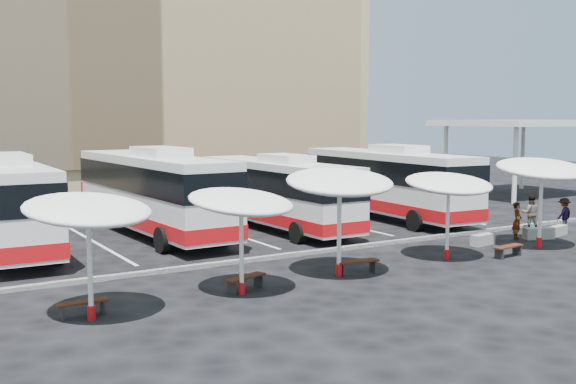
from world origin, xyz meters
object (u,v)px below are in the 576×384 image
bus_1 (152,190)px  sunshade_1 (241,202)px  sunshade_4 (542,169)px  passenger_3 (564,214)px  sunshade_0 (88,210)px  passenger_1 (531,213)px  sunshade_2 (340,182)px  passenger_0 (517,221)px  wood_bench_2 (357,263)px  bus_3 (386,181)px  wood_bench_3 (508,248)px  wood_bench_1 (245,279)px  bus_2 (276,191)px  conc_bench_2 (558,231)px  conc_bench_1 (539,233)px  bus_0 (2,200)px  sunshade_3 (449,184)px  wood_bench_0 (82,305)px  conc_bench_0 (483,240)px

bus_1 → sunshade_1: bus_1 is taller
sunshade_4 → passenger_3: 5.71m
sunshade_0 → passenger_1: sunshade_0 is taller
sunshade_2 → passenger_3: bearing=7.9°
passenger_0 → wood_bench_2: bearing=160.7°
bus_1 → bus_3: (12.44, -1.51, -0.06)m
sunshade_0 → sunshade_4: sunshade_4 is taller
bus_1 → sunshade_2: bus_1 is taller
wood_bench_3 → wood_bench_1: bearing=175.7°
wood_bench_2 → bus_3: bearing=46.2°
bus_1 → wood_bench_2: 11.72m
bus_2 → sunshade_1: bearing=-125.7°
sunshade_1 → wood_bench_1: 2.52m
sunshade_4 → wood_bench_2: 9.69m
wood_bench_2 → conc_bench_2: 12.53m
wood_bench_3 → sunshade_0: bearing=179.1°
conc_bench_1 → sunshade_1: bearing=-174.4°
passenger_3 → passenger_1: bearing=-38.7°
bus_0 → sunshade_0: size_ratio=3.03×
bus_2 → wood_bench_1: (-6.73, -9.61, -1.51)m
sunshade_1 → passenger_3: size_ratio=2.59×
wood_bench_1 → wood_bench_2: 4.33m
sunshade_3 → sunshade_4: 4.94m
bus_0 → wood_bench_1: 12.35m
bus_1 → conc_bench_2: (15.69, -9.83, -1.85)m
wood_bench_3 → sunshade_4: bearing=13.8°
bus_0 → conc_bench_1: 22.85m
conc_bench_2 → sunshade_1: bearing=-174.4°
bus_2 → passenger_3: (11.48, -7.54, -1.08)m
sunshade_3 → wood_bench_2: (-4.34, -0.13, -2.51)m
sunshade_3 → sunshade_4: sunshade_4 is taller
wood_bench_2 → bus_2: bearing=76.0°
bus_1 → sunshade_4: 16.88m
sunshade_2 → wood_bench_3: size_ratio=3.05×
bus_2 → conc_bench_2: 13.15m
wood_bench_3 → conc_bench_2: bearing=20.1°
sunshade_3 → conc_bench_2: 8.63m
wood_bench_1 → passenger_0: 14.38m
passenger_0 → sunshade_2: bearing=159.9°
sunshade_3 → wood_bench_3: bearing=-22.4°
bus_0 → bus_2: (12.00, -1.43, -0.16)m
bus_3 → wood_bench_0: bearing=-149.0°
conc_bench_0 → wood_bench_2: bearing=-169.3°
sunshade_0 → conc_bench_1: bearing=4.9°
bus_0 → wood_bench_3: bearing=-34.6°
sunshade_1 → passenger_1: 17.63m
bus_0 → bus_1: bearing=2.4°
conc_bench_1 → sunshade_3: bearing=-171.0°
bus_1 → conc_bench_2: bearing=-34.1°
bus_0 → bus_2: bus_0 is taller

